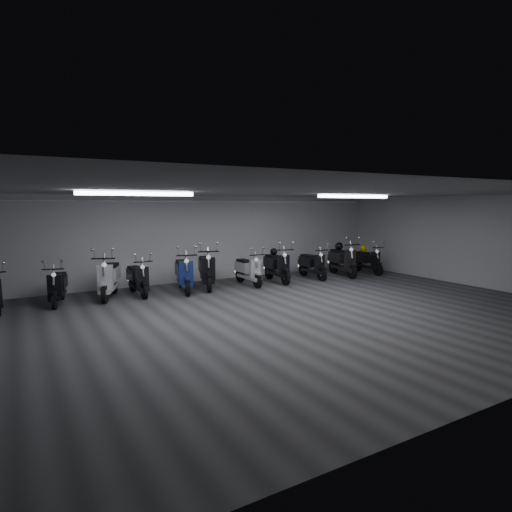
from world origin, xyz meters
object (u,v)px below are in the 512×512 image
scooter_6 (248,265)px  helmet_3 (339,246)px  scooter_2 (109,272)px  helmet_0 (274,252)px  scooter_9 (343,256)px  scooter_10 (367,257)px  helmet_2 (363,249)px  scooter_3 (138,273)px  scooter_1 (57,281)px  scooter_5 (206,264)px  scooter_7 (277,261)px  scooter_8 (313,260)px  scooter_4 (184,268)px

scooter_6 → helmet_3: (3.76, 0.10, 0.41)m
scooter_2 → helmet_0: bearing=21.7°
scooter_9 → scooter_10: scooter_9 is taller
helmet_2 → scooter_3: bearing=178.8°
scooter_2 → scooter_6: scooter_2 is taller
scooter_1 → helmet_0: scooter_1 is taller
scooter_5 → scooter_7: scooter_5 is taller
scooter_2 → scooter_7: 5.22m
scooter_2 → scooter_9: size_ratio=0.99×
scooter_1 → scooter_5: bearing=14.6°
scooter_8 → helmet_3: scooter_8 is taller
scooter_1 → helmet_3: size_ratio=5.86×
scooter_3 → scooter_7: scooter_7 is taller
scooter_4 → scooter_8: size_ratio=1.11×
helmet_0 → helmet_2: bearing=-3.5°
scooter_8 → scooter_9: size_ratio=0.87×
scooter_10 → helmet_3: size_ratio=6.04×
scooter_4 → scooter_5: size_ratio=0.96×
scooter_2 → scooter_3: scooter_2 is taller
scooter_2 → scooter_7: bearing=18.9°
scooter_2 → helmet_2: 9.02m
helmet_0 → helmet_3: bearing=-3.5°
scooter_6 → scooter_10: bearing=-2.5°
scooter_9 → scooter_10: 1.16m
scooter_10 → helmet_0: (-3.76, 0.47, 0.35)m
scooter_6 → helmet_0: size_ratio=7.23×
scooter_3 → helmet_3: size_ratio=6.04×
scooter_5 → scooter_9: bearing=12.8°
scooter_8 → scooter_3: bearing=-178.5°
scooter_2 → helmet_3: size_ratio=6.93×
scooter_2 → scooter_3: 0.76m
scooter_1 → scooter_4: bearing=11.4°
scooter_5 → scooter_6: bearing=7.5°
scooter_4 → helmet_0: bearing=16.6°
scooter_8 → helmet_3: 1.34m
scooter_4 → helmet_3: 5.88m
scooter_7 → helmet_2: scooter_7 is taller
scooter_2 → scooter_6: size_ratio=1.14×
scooter_9 → helmet_0: size_ratio=8.35×
scooter_6 → scooter_7: size_ratio=0.91×
scooter_4 → scooter_3: bearing=-175.6°
scooter_1 → helmet_3: bearing=13.3°
scooter_5 → scooter_10: bearing=13.3°
scooter_1 → helmet_3: scooter_1 is taller
scooter_6 → scooter_9: scooter_9 is taller
scooter_5 → scooter_7: size_ratio=1.06×
scooter_4 → scooter_6: scooter_4 is taller
scooter_6 → helmet_3: 3.79m
scooter_7 → scooter_8: scooter_7 is taller
scooter_2 → scooter_5: (2.82, -0.03, 0.01)m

